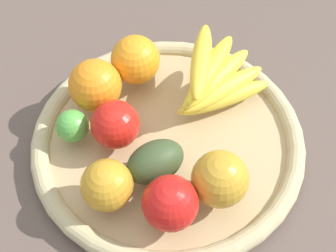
{
  "coord_description": "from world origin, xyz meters",
  "views": [
    {
      "loc": [
        -0.26,
        -0.34,
        0.63
      ],
      "look_at": [
        0.0,
        0.0,
        0.05
      ],
      "focal_mm": 51.5,
      "sensor_mm": 36.0,
      "label": 1
    }
  ],
  "objects_px": {
    "apple_0": "(107,185)",
    "banana_bunch": "(215,79)",
    "lime_0": "(72,126)",
    "avocado": "(155,162)",
    "apple_3": "(170,203)",
    "apple_2": "(220,179)",
    "orange_1": "(95,85)",
    "orange_0": "(135,60)",
    "apple_1": "(115,124)"
  },
  "relations": [
    {
      "from": "apple_2",
      "to": "orange_1",
      "type": "xyz_separation_m",
      "value": [
        -0.04,
        0.24,
        0.0
      ]
    },
    {
      "from": "orange_0",
      "to": "apple_1",
      "type": "bearing_deg",
      "value": -138.3
    },
    {
      "from": "apple_3",
      "to": "apple_0",
      "type": "height_order",
      "value": "apple_3"
    },
    {
      "from": "lime_0",
      "to": "avocado",
      "type": "height_order",
      "value": "avocado"
    },
    {
      "from": "apple_3",
      "to": "orange_0",
      "type": "bearing_deg",
      "value": 64.83
    },
    {
      "from": "apple_0",
      "to": "lime_0",
      "type": "distance_m",
      "value": 0.12
    },
    {
      "from": "avocado",
      "to": "apple_0",
      "type": "bearing_deg",
      "value": 175.5
    },
    {
      "from": "lime_0",
      "to": "apple_3",
      "type": "bearing_deg",
      "value": -80.22
    },
    {
      "from": "apple_2",
      "to": "apple_1",
      "type": "distance_m",
      "value": 0.17
    },
    {
      "from": "lime_0",
      "to": "orange_0",
      "type": "xyz_separation_m",
      "value": [
        0.15,
        0.04,
        0.02
      ]
    },
    {
      "from": "apple_2",
      "to": "orange_0",
      "type": "distance_m",
      "value": 0.25
    },
    {
      "from": "orange_1",
      "to": "orange_0",
      "type": "bearing_deg",
      "value": 5.78
    },
    {
      "from": "orange_1",
      "to": "avocado",
      "type": "xyz_separation_m",
      "value": [
        -0.0,
        -0.16,
        -0.01
      ]
    },
    {
      "from": "banana_bunch",
      "to": "orange_1",
      "type": "relative_size",
      "value": 1.98
    },
    {
      "from": "apple_3",
      "to": "orange_1",
      "type": "bearing_deg",
      "value": 82.52
    },
    {
      "from": "apple_3",
      "to": "lime_0",
      "type": "distance_m",
      "value": 0.2
    },
    {
      "from": "apple_2",
      "to": "avocado",
      "type": "height_order",
      "value": "apple_2"
    },
    {
      "from": "apple_3",
      "to": "apple_1",
      "type": "bearing_deg",
      "value": 84.5
    },
    {
      "from": "apple_2",
      "to": "apple_0",
      "type": "bearing_deg",
      "value": 145.44
    },
    {
      "from": "banana_bunch",
      "to": "apple_3",
      "type": "xyz_separation_m",
      "value": [
        -0.19,
        -0.13,
        -0.0
      ]
    },
    {
      "from": "apple_3",
      "to": "apple_1",
      "type": "distance_m",
      "value": 0.15
    },
    {
      "from": "avocado",
      "to": "banana_bunch",
      "type": "bearing_deg",
      "value": 20.53
    },
    {
      "from": "apple_0",
      "to": "lime_0",
      "type": "xyz_separation_m",
      "value": [
        0.02,
        0.12,
        -0.01
      ]
    },
    {
      "from": "orange_1",
      "to": "apple_1",
      "type": "distance_m",
      "value": 0.08
    },
    {
      "from": "orange_1",
      "to": "banana_bunch",
      "type": "bearing_deg",
      "value": -33.32
    },
    {
      "from": "banana_bunch",
      "to": "avocado",
      "type": "bearing_deg",
      "value": -159.47
    },
    {
      "from": "banana_bunch",
      "to": "apple_2",
      "type": "height_order",
      "value": "banana_bunch"
    },
    {
      "from": "orange_1",
      "to": "apple_0",
      "type": "relative_size",
      "value": 1.15
    },
    {
      "from": "apple_2",
      "to": "apple_0",
      "type": "relative_size",
      "value": 1.1
    },
    {
      "from": "avocado",
      "to": "orange_1",
      "type": "bearing_deg",
      "value": 88.38
    },
    {
      "from": "banana_bunch",
      "to": "avocado",
      "type": "relative_size",
      "value": 1.89
    },
    {
      "from": "lime_0",
      "to": "apple_0",
      "type": "bearing_deg",
      "value": -97.88
    },
    {
      "from": "orange_1",
      "to": "lime_0",
      "type": "relative_size",
      "value": 1.66
    },
    {
      "from": "lime_0",
      "to": "apple_1",
      "type": "height_order",
      "value": "apple_1"
    },
    {
      "from": "orange_1",
      "to": "orange_0",
      "type": "distance_m",
      "value": 0.08
    },
    {
      "from": "apple_1",
      "to": "avocado",
      "type": "bearing_deg",
      "value": -82.52
    },
    {
      "from": "orange_1",
      "to": "orange_0",
      "type": "height_order",
      "value": "orange_1"
    },
    {
      "from": "apple_0",
      "to": "banana_bunch",
      "type": "bearing_deg",
      "value": 12.86
    },
    {
      "from": "apple_2",
      "to": "avocado",
      "type": "bearing_deg",
      "value": 121.39
    },
    {
      "from": "apple_1",
      "to": "orange_0",
      "type": "distance_m",
      "value": 0.13
    },
    {
      "from": "apple_0",
      "to": "lime_0",
      "type": "relative_size",
      "value": 1.45
    },
    {
      "from": "orange_1",
      "to": "apple_1",
      "type": "bearing_deg",
      "value": -101.24
    },
    {
      "from": "lime_0",
      "to": "orange_0",
      "type": "bearing_deg",
      "value": 16.17
    },
    {
      "from": "apple_3",
      "to": "orange_0",
      "type": "relative_size",
      "value": 0.94
    },
    {
      "from": "avocado",
      "to": "apple_1",
      "type": "height_order",
      "value": "apple_1"
    },
    {
      "from": "banana_bunch",
      "to": "orange_1",
      "type": "distance_m",
      "value": 0.19
    },
    {
      "from": "banana_bunch",
      "to": "apple_3",
      "type": "bearing_deg",
      "value": -145.52
    },
    {
      "from": "avocado",
      "to": "orange_0",
      "type": "relative_size",
      "value": 1.08
    },
    {
      "from": "apple_3",
      "to": "apple_2",
      "type": "relative_size",
      "value": 0.96
    },
    {
      "from": "apple_0",
      "to": "avocado",
      "type": "height_order",
      "value": "apple_0"
    }
  ]
}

